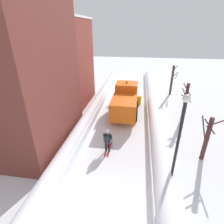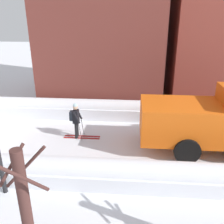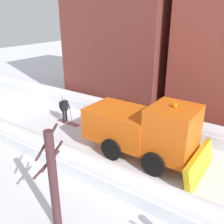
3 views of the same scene
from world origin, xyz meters
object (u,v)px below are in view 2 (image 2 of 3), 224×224
at_px(skier, 76,119).
at_px(traffic_light_pole, 55,60).
at_px(bare_tree_near, 25,203).
at_px(plow_truck, 211,120).

relative_size(skier, traffic_light_pole, 0.40).
relative_size(traffic_light_pole, bare_tree_near, 1.45).
distance_m(plow_truck, skier, 6.18).
xyz_separation_m(traffic_light_pole, bare_tree_near, (9.91, 2.07, -1.55)).
xyz_separation_m(plow_truck, traffic_light_pole, (-4.20, -8.00, 1.72)).
bearing_deg(traffic_light_pole, skier, 28.24).
bearing_deg(bare_tree_near, plow_truck, 133.95).
bearing_deg(traffic_light_pole, plow_truck, 62.31).
height_order(plow_truck, bare_tree_near, bare_tree_near).
bearing_deg(skier, bare_tree_near, 1.77).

